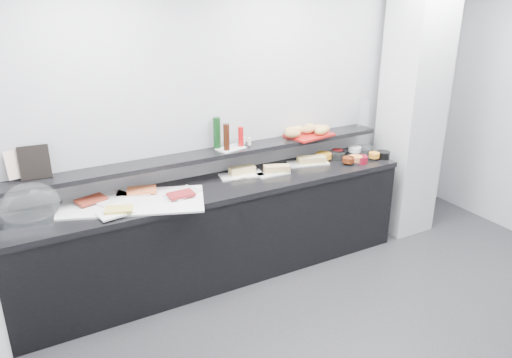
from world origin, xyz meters
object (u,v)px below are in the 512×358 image
cloche_base (23,222)px  sandwich_plate_mid (273,174)px  bread_tray (309,135)px  condiment_tray (231,148)px  carafe (363,113)px  framed_print (35,162)px

cloche_base → sandwich_plate_mid: bearing=9.7°
bread_tray → sandwich_plate_mid: bearing=-170.7°
sandwich_plate_mid → bread_tray: (0.51, 0.17, 0.25)m
cloche_base → sandwich_plate_mid: (2.13, -0.01, -0.01)m
condiment_tray → bread_tray: bread_tray is taller
cloche_base → sandwich_plate_mid: 2.13m
sandwich_plate_mid → carafe: size_ratio=1.02×
sandwich_plate_mid → cloche_base: bearing=-178.7°
sandwich_plate_mid → carafe: carafe is taller
condiment_tray → carafe: carafe is taller
cloche_base → framed_print: 0.46m
sandwich_plate_mid → bread_tray: size_ratio=0.70×
sandwich_plate_mid → condiment_tray: 0.46m
sandwich_plate_mid → carafe: 1.25m
bread_tray → carafe: (0.66, -0.00, 0.14)m
sandwich_plate_mid → framed_print: (-1.96, 0.25, 0.37)m
cloche_base → condiment_tray: 1.81m
cloche_base → bread_tray: bearing=13.5°
framed_print → condiment_tray: size_ratio=1.05×
framed_print → bread_tray: (2.48, -0.07, -0.12)m
cloche_base → bread_tray: bread_tray is taller
cloche_base → condiment_tray: bearing=15.4°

